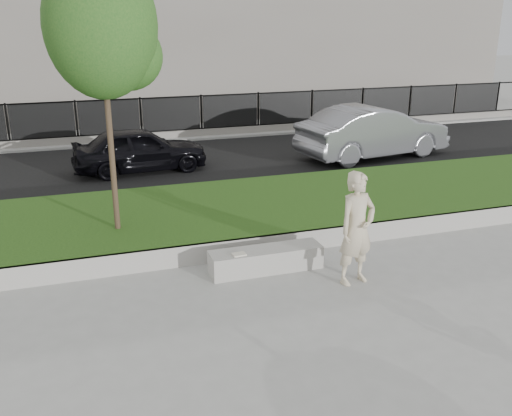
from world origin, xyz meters
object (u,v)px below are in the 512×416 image
object	(u,v)px
book	(239,254)
man	(357,228)
stone_bench	(266,260)
car_silver	(373,132)
young_tree	(106,31)
car_dark	(140,149)

from	to	relation	value
book	man	bearing A→B (deg)	-26.93
stone_bench	car_silver	size ratio (longest dim) A/B	0.41
man	car_silver	world-z (taller)	man
young_tree	car_silver	size ratio (longest dim) A/B	1.03
man	car_silver	distance (m)	9.14
stone_bench	book	xyz separation A→B (m)	(-0.54, -0.11, 0.22)
man	book	bearing A→B (deg)	143.04
car_dark	car_silver	xyz separation A→B (m)	(7.27, -0.56, 0.17)
book	car_dark	xyz separation A→B (m)	(-0.72, 7.59, 0.26)
book	car_dark	size ratio (longest dim) A/B	0.06
stone_bench	man	size ratio (longest dim) A/B	1.04
man	car_silver	xyz separation A→B (m)	(4.71, 7.83, -0.13)
young_tree	car_dark	xyz separation A→B (m)	(1.08, 5.50, -3.43)
man	young_tree	bearing A→B (deg)	128.14
young_tree	car_dark	size ratio (longest dim) A/B	1.34
book	car_silver	xyz separation A→B (m)	(6.54, 7.03, 0.43)
man	car_dark	distance (m)	8.78
man	young_tree	world-z (taller)	young_tree
book	car_dark	bearing A→B (deg)	92.07
stone_bench	young_tree	xyz separation A→B (m)	(-2.34, 1.98, 3.91)
young_tree	car_dark	distance (m)	6.57
stone_bench	book	world-z (taller)	book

